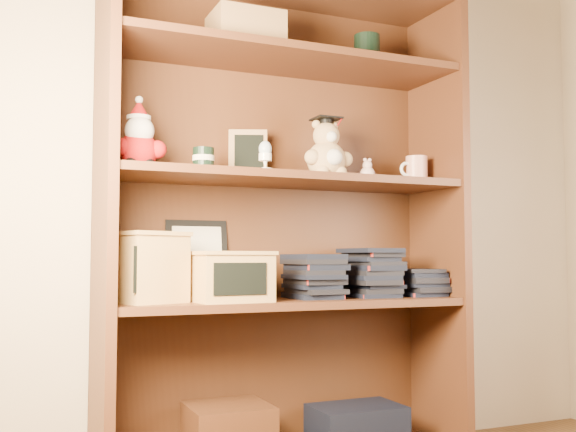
% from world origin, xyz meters
% --- Properties ---
extents(bookcase, '(1.20, 0.35, 1.60)m').
position_xyz_m(bookcase, '(0.10, 1.36, 0.78)').
color(bookcase, '#502A17').
rests_on(bookcase, ground).
extents(shelf_lower, '(1.14, 0.33, 0.02)m').
position_xyz_m(shelf_lower, '(0.10, 1.30, 0.54)').
color(shelf_lower, '#502A17').
rests_on(shelf_lower, ground).
extents(shelf_upper, '(1.14, 0.33, 0.02)m').
position_xyz_m(shelf_upper, '(0.10, 1.30, 0.94)').
color(shelf_upper, '#502A17').
rests_on(shelf_upper, ground).
extents(santa_plush, '(0.16, 0.12, 0.23)m').
position_xyz_m(santa_plush, '(-0.39, 1.30, 1.03)').
color(santa_plush, '#A50F0F').
rests_on(santa_plush, shelf_upper).
extents(teachers_tin, '(0.07, 0.07, 0.08)m').
position_xyz_m(teachers_tin, '(-0.18, 1.30, 0.99)').
color(teachers_tin, black).
rests_on(teachers_tin, shelf_upper).
extents(chalkboard_plaque, '(0.13, 0.09, 0.17)m').
position_xyz_m(chalkboard_plaque, '(0.00, 1.42, 1.03)').
color(chalkboard_plaque, '#9E7547').
rests_on(chalkboard_plaque, shelf_upper).
extents(egg_cup, '(0.05, 0.05, 0.10)m').
position_xyz_m(egg_cup, '(-0.01, 1.23, 1.00)').
color(egg_cup, white).
rests_on(egg_cup, shelf_upper).
extents(grad_teddy_bear, '(0.17, 0.15, 0.21)m').
position_xyz_m(grad_teddy_bear, '(0.24, 1.30, 1.03)').
color(grad_teddy_bear, tan).
rests_on(grad_teddy_bear, shelf_upper).
extents(pink_figurine, '(0.05, 0.05, 0.08)m').
position_xyz_m(pink_figurine, '(0.40, 1.30, 0.98)').
color(pink_figurine, beige).
rests_on(pink_figurine, shelf_upper).
extents(teacher_mug, '(0.11, 0.08, 0.10)m').
position_xyz_m(teacher_mug, '(0.60, 1.30, 1.00)').
color(teacher_mug, silver).
rests_on(teacher_mug, shelf_upper).
extents(certificate_frame, '(0.21, 0.05, 0.26)m').
position_xyz_m(certificate_frame, '(-0.16, 1.44, 0.68)').
color(certificate_frame, black).
rests_on(certificate_frame, shelf_lower).
extents(treats_box, '(0.25, 0.25, 0.21)m').
position_xyz_m(treats_box, '(-0.35, 1.30, 0.66)').
color(treats_box, tan).
rests_on(treats_box, shelf_lower).
extents(pencils_box, '(0.25, 0.18, 0.15)m').
position_xyz_m(pencils_box, '(-0.11, 1.24, 0.63)').
color(pencils_box, tan).
rests_on(pencils_box, shelf_lower).
extents(book_stack_left, '(0.14, 0.20, 0.14)m').
position_xyz_m(book_stack_left, '(0.20, 1.30, 0.62)').
color(book_stack_left, black).
rests_on(book_stack_left, shelf_lower).
extents(book_stack_mid, '(0.14, 0.20, 0.18)m').
position_xyz_m(book_stack_mid, '(0.41, 1.30, 0.64)').
color(book_stack_mid, black).
rests_on(book_stack_mid, shelf_lower).
extents(book_stack_right, '(0.14, 0.20, 0.10)m').
position_xyz_m(book_stack_right, '(0.60, 1.30, 0.60)').
color(book_stack_right, black).
rests_on(book_stack_right, shelf_lower).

